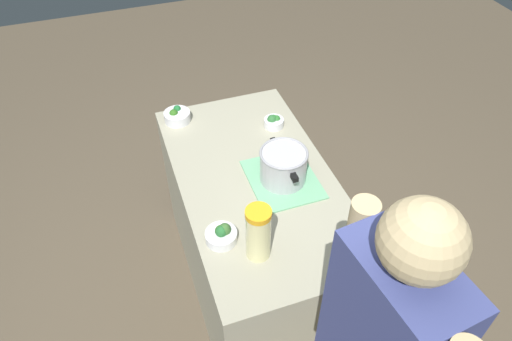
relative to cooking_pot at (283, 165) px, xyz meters
name	(u,v)px	position (x,y,z in m)	size (l,w,h in m)	color
ground_plane	(256,282)	(-0.05, -0.11, -0.96)	(8.00, 8.00, 0.00)	brown
counter_slab	(256,236)	(-0.05, -0.11, -0.53)	(1.32, 0.71, 0.87)	#9F9B82
dish_cloth	(283,179)	(0.00, 0.00, -0.09)	(0.36, 0.30, 0.01)	#72B787
cooking_pot	(283,165)	(0.00, 0.00, 0.00)	(0.29, 0.22, 0.16)	#B7B7BC
lemonade_pitcher	(258,233)	(0.36, -0.25, 0.03)	(0.10, 0.10, 0.25)	beige
broccoli_bowl_front	(177,116)	(-0.60, -0.36, -0.06)	(0.14, 0.14, 0.07)	silver
broccoli_bowl_center	(274,121)	(-0.39, 0.10, -0.06)	(0.10, 0.10, 0.07)	silver
broccoli_bowl_back	(222,234)	(0.24, -0.36, -0.06)	(0.13, 0.13, 0.08)	silver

